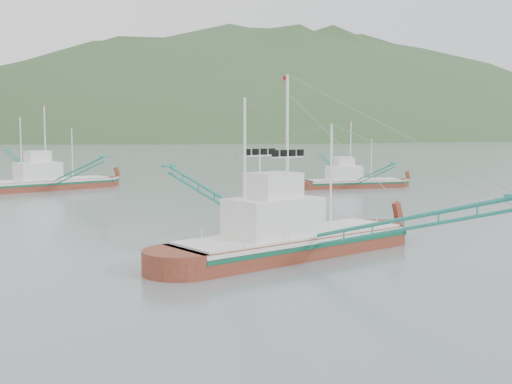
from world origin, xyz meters
name	(u,v)px	position (x,y,z in m)	size (l,w,h in m)	color
ground	(300,252)	(0.00, 0.00, 0.00)	(1200.00, 1200.00, 0.00)	slate
main_boat	(291,221)	(-1.00, -0.64, 2.08)	(16.30, 28.20, 11.56)	maroon
bg_boat_far	(49,173)	(-7.17, 49.32, 2.08)	(15.79, 27.08, 11.19)	maroon
bg_boat_right	(352,175)	(28.18, 34.40, 1.60)	(12.98, 22.51, 9.21)	maroon
headland_right	(285,138)	(240.00, 430.00, 0.00)	(684.00, 432.00, 306.00)	#2F4B27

